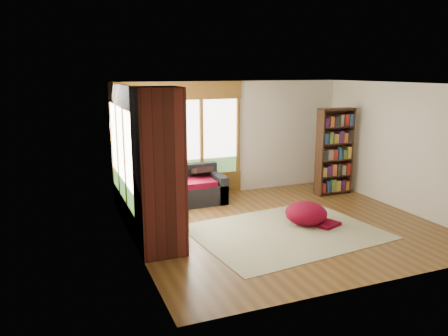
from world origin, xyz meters
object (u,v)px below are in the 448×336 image
object	(u,v)px
brick_chimney	(159,172)
bookshelf	(335,152)
pouf	(306,213)
dog_tan	(170,172)
sectional_sofa	(159,197)
dog_brindle	(152,182)
area_rug	(286,232)

from	to	relation	value
brick_chimney	bookshelf	size ratio (longest dim) A/B	1.30
brick_chimney	pouf	size ratio (longest dim) A/B	3.32
bookshelf	dog_tan	xyz separation A→B (m)	(-3.84, 0.26, -0.21)
sectional_sofa	bookshelf	bearing A→B (deg)	-1.72
pouf	dog_tan	world-z (taller)	dog_tan
bookshelf	dog_brindle	bearing A→B (deg)	-176.10
pouf	sectional_sofa	bearing A→B (deg)	142.80
area_rug	pouf	size ratio (longest dim) A/B	4.08
bookshelf	dog_tan	world-z (taller)	bookshelf
pouf	dog_tan	bearing A→B (deg)	139.27
bookshelf	pouf	distance (m)	2.45
area_rug	bookshelf	world-z (taller)	bookshelf
pouf	dog_tan	distance (m)	2.86
area_rug	pouf	xyz separation A→B (m)	(0.56, 0.24, 0.22)
area_rug	dog_brindle	xyz separation A→B (m)	(-2.07, 1.51, 0.76)
brick_chimney	bookshelf	xyz separation A→B (m)	(4.54, 1.81, -0.30)
brick_chimney	pouf	distance (m)	3.04
brick_chimney	dog_tan	xyz separation A→B (m)	(0.70, 2.07, -0.51)
brick_chimney	dog_tan	world-z (taller)	brick_chimney
dog_brindle	sectional_sofa	bearing A→B (deg)	-37.46
sectional_sofa	dog_tan	bearing A→B (deg)	6.76
brick_chimney	bookshelf	world-z (taller)	brick_chimney
bookshelf	dog_tan	bearing A→B (deg)	176.11
sectional_sofa	pouf	size ratio (longest dim) A/B	2.81
sectional_sofa	bookshelf	world-z (taller)	bookshelf
brick_chimney	dog_brindle	size ratio (longest dim) A/B	2.85
sectional_sofa	dog_brindle	bearing A→B (deg)	-113.15
dog_brindle	pouf	bearing A→B (deg)	-128.56
pouf	dog_tan	xyz separation A→B (m)	(-2.13, 1.83, 0.57)
area_rug	dog_tan	distance (m)	2.71
sectional_sofa	area_rug	xyz separation A→B (m)	(1.82, -2.04, -0.30)
sectional_sofa	bookshelf	xyz separation A→B (m)	(4.09, -0.24, 0.70)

